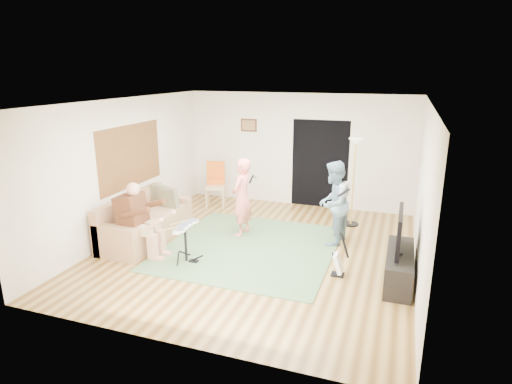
# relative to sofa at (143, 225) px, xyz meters

# --- Properties ---
(floor) EXTENTS (6.00, 6.00, 0.00)m
(floor) POSITION_rel_sofa_xyz_m (2.30, 0.22, -0.29)
(floor) COLOR brown
(floor) RESTS_ON ground
(walls) EXTENTS (5.50, 6.00, 2.70)m
(walls) POSITION_rel_sofa_xyz_m (2.30, 0.22, 1.06)
(walls) COLOR #EFE3CF
(walls) RESTS_ON floor
(ceiling) EXTENTS (6.00, 6.00, 0.00)m
(ceiling) POSITION_rel_sofa_xyz_m (2.30, 0.22, 2.41)
(ceiling) COLOR white
(ceiling) RESTS_ON walls
(window_blinds) EXTENTS (0.00, 2.05, 2.05)m
(window_blinds) POSITION_rel_sofa_xyz_m (-0.45, 0.42, 1.26)
(window_blinds) COLOR brown
(window_blinds) RESTS_ON walls
(doorway) EXTENTS (2.10, 0.00, 2.10)m
(doorway) POSITION_rel_sofa_xyz_m (2.85, 3.21, 0.76)
(doorway) COLOR black
(doorway) RESTS_ON walls
(picture_frame) EXTENTS (0.42, 0.03, 0.32)m
(picture_frame) POSITION_rel_sofa_xyz_m (1.05, 3.21, 1.61)
(picture_frame) COLOR #3F2314
(picture_frame) RESTS_ON walls
(area_rug) EXTENTS (3.08, 3.21, 0.02)m
(area_rug) POSITION_rel_sofa_xyz_m (2.14, 0.27, -0.28)
(area_rug) COLOR #496C42
(area_rug) RESTS_ON floor
(sofa) EXTENTS (0.88, 2.14, 0.86)m
(sofa) POSITION_rel_sofa_xyz_m (0.00, 0.00, 0.00)
(sofa) COLOR #A57952
(sofa) RESTS_ON floor
(drummer) EXTENTS (0.87, 0.48, 1.33)m
(drummer) POSITION_rel_sofa_xyz_m (0.42, -0.65, 0.23)
(drummer) COLOR #522B17
(drummer) RESTS_ON sofa
(drum_kit) EXTENTS (0.38, 0.68, 0.70)m
(drum_kit) POSITION_rel_sofa_xyz_m (1.30, -0.65, 0.02)
(drum_kit) COLOR black
(drum_kit) RESTS_ON floor
(singer) EXTENTS (0.43, 0.61, 1.57)m
(singer) POSITION_rel_sofa_xyz_m (1.76, 0.86, 0.50)
(singer) COLOR #FF796E
(singer) RESTS_ON floor
(microphone) EXTENTS (0.06, 0.06, 0.24)m
(microphone) POSITION_rel_sofa_xyz_m (1.96, 0.86, 0.88)
(microphone) COLOR black
(microphone) RESTS_ON singer
(guitarist) EXTENTS (0.72, 0.87, 1.61)m
(guitarist) POSITION_rel_sofa_xyz_m (3.54, 1.00, 0.52)
(guitarist) COLOR #6F90A3
(guitarist) RESTS_ON floor
(guitar_held) EXTENTS (0.25, 0.61, 0.26)m
(guitar_held) POSITION_rel_sofa_xyz_m (3.74, 1.00, 0.81)
(guitar_held) COLOR silver
(guitar_held) RESTS_ON guitarist
(guitar_spare) EXTENTS (0.27, 0.24, 0.75)m
(guitar_spare) POSITION_rel_sofa_xyz_m (3.87, -0.31, -0.07)
(guitar_spare) COLOR black
(guitar_spare) RESTS_ON floor
(torchiere_lamp) EXTENTS (0.33, 0.33, 1.87)m
(torchiere_lamp) POSITION_rel_sofa_xyz_m (3.76, 2.16, 0.99)
(torchiere_lamp) COLOR black
(torchiere_lamp) RESTS_ON floor
(dining_chair) EXTENTS (0.58, 0.61, 1.08)m
(dining_chair) POSITION_rel_sofa_xyz_m (0.49, 2.39, 0.10)
(dining_chair) COLOR tan
(dining_chair) RESTS_ON floor
(tv_cabinet) EXTENTS (0.40, 1.40, 0.50)m
(tv_cabinet) POSITION_rel_sofa_xyz_m (4.80, -0.21, -0.04)
(tv_cabinet) COLOR black
(tv_cabinet) RESTS_ON floor
(television) EXTENTS (0.06, 1.02, 0.63)m
(television) POSITION_rel_sofa_xyz_m (4.75, -0.21, 0.56)
(television) COLOR black
(television) RESTS_ON tv_cabinet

